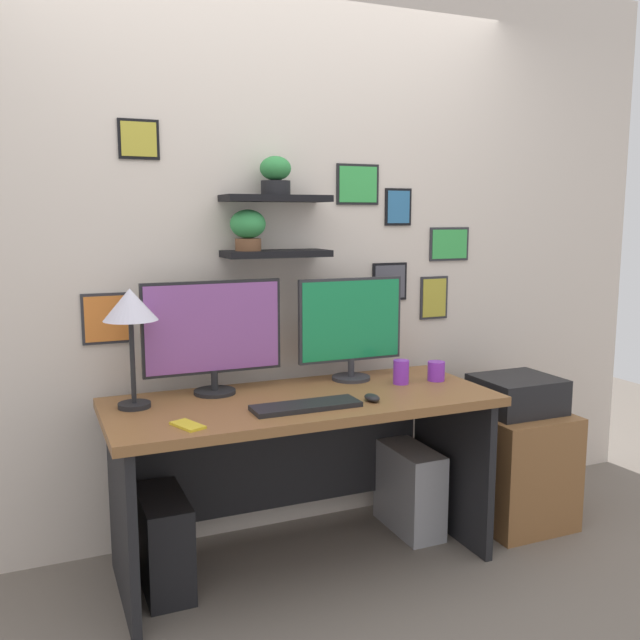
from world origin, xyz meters
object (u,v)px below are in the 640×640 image
(cell_phone, at_px, (188,425))
(computer_tower_left, at_px, (164,542))
(computer_mouse, at_px, (372,398))
(coffee_mug, at_px, (436,371))
(computer_tower_right, at_px, (409,489))
(keyboard, at_px, (306,406))
(drawer_cabinet, at_px, (514,466))
(monitor_right, at_px, (351,325))
(desk_lamp, at_px, (130,311))
(printer, at_px, (517,394))
(water_cup, at_px, (401,372))
(desk, at_px, (298,441))
(monitor_left, at_px, (213,333))

(cell_phone, bearing_deg, computer_tower_left, 81.99)
(computer_mouse, distance_m, coffee_mug, 0.49)
(computer_tower_right, bearing_deg, keyboard, -157.47)
(drawer_cabinet, bearing_deg, cell_phone, -172.89)
(monitor_right, height_order, cell_phone, monitor_right)
(monitor_right, relative_size, cell_phone, 3.68)
(desk_lamp, distance_m, printer, 1.88)
(drawer_cabinet, distance_m, computer_tower_left, 1.73)
(computer_mouse, relative_size, computer_tower_right, 0.22)
(desk_lamp, height_order, printer, desk_lamp)
(desk_lamp, relative_size, cell_phone, 3.43)
(cell_phone, relative_size, water_cup, 1.27)
(coffee_mug, distance_m, drawer_cabinet, 0.68)
(coffee_mug, bearing_deg, computer_tower_left, 179.69)
(keyboard, distance_m, computer_tower_right, 0.89)
(desk, relative_size, monitor_left, 2.71)
(desk_lamp, distance_m, computer_tower_left, 0.95)
(computer_mouse, xyz_separation_m, desk_lamp, (-0.92, 0.29, 0.38))
(desk, relative_size, drawer_cabinet, 2.91)
(cell_phone, bearing_deg, coffee_mug, -9.83)
(monitor_right, height_order, desk_lamp, desk_lamp)
(desk_lamp, height_order, water_cup, desk_lamp)
(desk, bearing_deg, monitor_right, 26.44)
(desk, relative_size, water_cup, 14.88)
(keyboard, bearing_deg, desk, 76.85)
(printer, distance_m, computer_tower_right, 0.70)
(desk, xyz_separation_m, computer_mouse, (0.24, -0.22, 0.22))
(monitor_right, relative_size, keyboard, 1.17)
(desk_lamp, height_order, cell_phone, desk_lamp)
(keyboard, distance_m, water_cup, 0.59)
(cell_phone, xyz_separation_m, water_cup, (1.04, 0.26, 0.05))
(keyboard, xyz_separation_m, desk_lamp, (-0.63, 0.28, 0.38))
(monitor_right, xyz_separation_m, desk_lamp, (-1.01, -0.09, 0.13))
(cell_phone, bearing_deg, monitor_right, 5.06)
(desk, xyz_separation_m, computer_tower_right, (0.60, 0.06, -0.34))
(monitor_right, height_order, drawer_cabinet, monitor_right)
(keyboard, xyz_separation_m, water_cup, (0.55, 0.20, 0.05))
(computer_mouse, relative_size, coffee_mug, 1.00)
(desk, height_order, desk_lamp, desk_lamp)
(computer_mouse, xyz_separation_m, cell_phone, (-0.78, -0.04, -0.01))
(desk, distance_m, keyboard, 0.31)
(monitor_right, relative_size, drawer_cabinet, 0.92)
(monitor_right, height_order, keyboard, monitor_right)
(computer_mouse, height_order, printer, computer_mouse)
(desk_lamp, bearing_deg, computer_tower_left, -43.94)
(monitor_left, bearing_deg, keyboard, -53.58)
(drawer_cabinet, bearing_deg, computer_mouse, -169.45)
(desk, distance_m, computer_tower_right, 0.69)
(desk_lamp, xyz_separation_m, coffee_mug, (1.36, -0.09, -0.35))
(desk_lamp, bearing_deg, monitor_left, 14.98)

